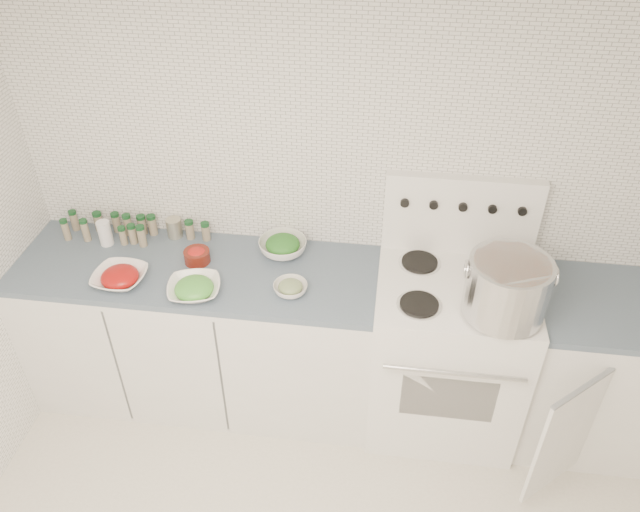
{
  "coord_description": "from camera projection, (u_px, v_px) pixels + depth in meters",
  "views": [
    {
      "loc": [
        0.13,
        -1.17,
        2.85
      ],
      "look_at": [
        -0.18,
        1.14,
        1.08
      ],
      "focal_mm": 35.0,
      "sensor_mm": 36.0,
      "label": 1
    }
  ],
  "objects": [
    {
      "name": "bowl_tomato",
      "position": [
        120.0,
        277.0,
        3.03
      ],
      "size": [
        0.27,
        0.27,
        0.09
      ],
      "color": "white",
      "rests_on": "counter_left"
    },
    {
      "name": "bowl_snowpea",
      "position": [
        194.0,
        288.0,
        2.96
      ],
      "size": [
        0.3,
        0.3,
        0.08
      ],
      "color": "white",
      "rests_on": "counter_left"
    },
    {
      "name": "bowl_zucchini",
      "position": [
        290.0,
        288.0,
        2.98
      ],
      "size": [
        0.2,
        0.2,
        0.07
      ],
      "color": "white",
      "rests_on": "counter_left"
    },
    {
      "name": "salt_canister",
      "position": [
        105.0,
        233.0,
        3.27
      ],
      "size": [
        0.08,
        0.08,
        0.14
      ],
      "primitive_type": "cylinder",
      "rotation": [
        0.0,
        0.0,
        -0.15
      ],
      "color": "white",
      "rests_on": "counter_left"
    },
    {
      "name": "bowl_broccoli",
      "position": [
        283.0,
        246.0,
        3.22
      ],
      "size": [
        0.26,
        0.26,
        0.1
      ],
      "color": "white",
      "rests_on": "counter_left"
    },
    {
      "name": "spice_cluster",
      "position": [
        129.0,
        227.0,
        3.33
      ],
      "size": [
        0.78,
        0.16,
        0.13
      ],
      "color": "gray",
      "rests_on": "counter_left"
    },
    {
      "name": "counter_left",
      "position": [
        205.0,
        332.0,
        3.42
      ],
      "size": [
        1.85,
        0.62,
        0.9
      ],
      "color": "white",
      "rests_on": "ground"
    },
    {
      "name": "stove",
      "position": [
        446.0,
        349.0,
        3.25
      ],
      "size": [
        0.76,
        0.7,
        1.36
      ],
      "color": "white",
      "rests_on": "ground"
    },
    {
      "name": "counter_right",
      "position": [
        607.0,
        371.0,
        3.19
      ],
      "size": [
        0.89,
        0.89,
        0.9
      ],
      "color": "white",
      "rests_on": "ground"
    },
    {
      "name": "tin_can",
      "position": [
        174.0,
        228.0,
        3.34
      ],
      "size": [
        0.1,
        0.1,
        0.11
      ],
      "primitive_type": "cylinder",
      "rotation": [
        0.0,
        0.0,
        0.3
      ],
      "color": "#AFAB94",
      "rests_on": "counter_left"
    },
    {
      "name": "bowl_pepper",
      "position": [
        197.0,
        255.0,
        3.17
      ],
      "size": [
        0.13,
        0.13,
        0.08
      ],
      "color": "#5D190F",
      "rests_on": "counter_left"
    },
    {
      "name": "stock_pot",
      "position": [
        507.0,
        286.0,
        2.73
      ],
      "size": [
        0.39,
        0.37,
        0.28
      ],
      "rotation": [
        0.0,
        0.0,
        -0.08
      ],
      "color": "silver",
      "rests_on": "stove"
    },
    {
      "name": "room_walls",
      "position": [
        329.0,
        370.0,
        1.73
      ],
      "size": [
        3.54,
        3.04,
        2.52
      ],
      "color": "white",
      "rests_on": "ground"
    }
  ]
}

